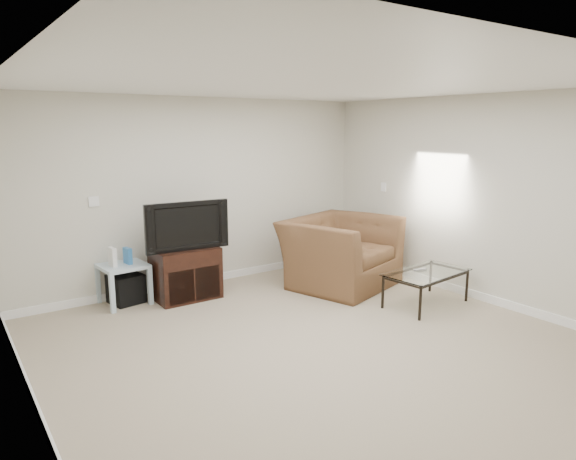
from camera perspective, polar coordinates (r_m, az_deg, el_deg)
floor at (r=5.21m, az=3.11°, el=-12.55°), size 5.00×5.00×0.00m
ceiling at (r=4.78m, az=3.44°, el=16.01°), size 5.00×5.00×0.00m
wall_back at (r=6.96m, az=-9.56°, el=4.09°), size 5.00×0.02×2.50m
wall_left at (r=3.87m, az=-27.34°, el=-2.78°), size 0.02×5.00×2.50m
wall_right at (r=6.67m, az=20.46°, el=3.22°), size 0.02×5.00×2.50m
plate_back at (r=6.48m, az=-20.77°, el=2.98°), size 0.12×0.02×0.12m
plate_right_switch at (r=7.67m, az=10.57°, el=4.72°), size 0.02×0.09×0.13m
plate_right_outlet at (r=7.63m, az=11.91°, el=-2.62°), size 0.02×0.08×0.12m
tv_stand at (r=6.55m, az=-11.32°, el=-4.72°), size 0.77×0.54×0.64m
dvd_player at (r=6.46m, az=-11.24°, el=-2.97°), size 0.47×0.33×0.07m
television at (r=6.38m, az=-11.41°, el=0.58°), size 0.97×0.26×0.60m
side_table at (r=6.55m, az=-17.78°, el=-5.72°), size 0.56×0.56×0.50m
subwoofer at (r=6.60m, az=-17.56°, el=-6.24°), size 0.42×0.42×0.36m
game_console at (r=6.40m, az=-18.93°, el=-2.85°), size 0.06×0.17×0.23m
game_case at (r=6.47m, az=-17.39°, el=-2.75°), size 0.07×0.15×0.20m
recliner at (r=6.92m, az=5.88°, el=-1.20°), size 1.61×1.28×1.23m
coffee_table at (r=6.44m, az=15.06°, el=-6.27°), size 1.11×0.70×0.41m
remote at (r=6.42m, az=14.46°, el=-4.27°), size 0.17×0.08×0.02m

